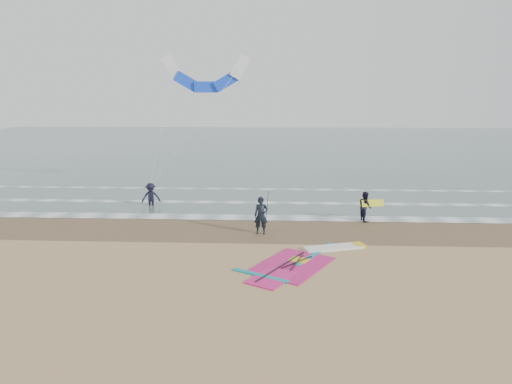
{
  "coord_description": "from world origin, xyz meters",
  "views": [
    {
      "loc": [
        0.63,
        -17.15,
        6.83
      ],
      "look_at": [
        -0.42,
        5.0,
        2.2
      ],
      "focal_mm": 32.0,
      "sensor_mm": 36.0,
      "label": 1
    }
  ],
  "objects_px": {
    "surf_kite": "(206,77)",
    "person_standing": "(261,216)",
    "windsurf_rig": "(305,260)",
    "person_wading": "(151,192)",
    "person_walking": "(365,207)"
  },
  "relations": [
    {
      "from": "person_walking",
      "to": "surf_kite",
      "type": "xyz_separation_m",
      "value": [
        -9.92,
        7.31,
        7.34
      ]
    },
    {
      "from": "person_wading",
      "to": "surf_kite",
      "type": "height_order",
      "value": "surf_kite"
    },
    {
      "from": "person_standing",
      "to": "person_walking",
      "type": "xyz_separation_m",
      "value": [
        5.71,
        2.72,
        -0.12
      ]
    },
    {
      "from": "windsurf_rig",
      "to": "surf_kite",
      "type": "xyz_separation_m",
      "value": [
        -6.22,
        13.86,
        8.14
      ]
    },
    {
      "from": "person_wading",
      "to": "surf_kite",
      "type": "distance_m",
      "value": 8.97
    },
    {
      "from": "surf_kite",
      "to": "person_standing",
      "type": "bearing_deg",
      "value": -67.23
    },
    {
      "from": "windsurf_rig",
      "to": "person_walking",
      "type": "bearing_deg",
      "value": 60.59
    },
    {
      "from": "person_standing",
      "to": "surf_kite",
      "type": "distance_m",
      "value": 13.05
    },
    {
      "from": "windsurf_rig",
      "to": "person_standing",
      "type": "bearing_deg",
      "value": 117.69
    },
    {
      "from": "windsurf_rig",
      "to": "person_wading",
      "type": "bearing_deg",
      "value": 134.06
    },
    {
      "from": "person_standing",
      "to": "surf_kite",
      "type": "bearing_deg",
      "value": 113.76
    },
    {
      "from": "windsurf_rig",
      "to": "person_wading",
      "type": "relative_size",
      "value": 3.21
    },
    {
      "from": "windsurf_rig",
      "to": "surf_kite",
      "type": "height_order",
      "value": "surf_kite"
    },
    {
      "from": "windsurf_rig",
      "to": "surf_kite",
      "type": "bearing_deg",
      "value": 114.17
    },
    {
      "from": "windsurf_rig",
      "to": "surf_kite",
      "type": "distance_m",
      "value": 17.24
    }
  ]
}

